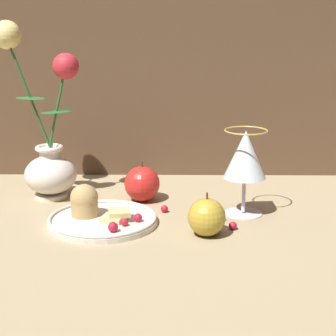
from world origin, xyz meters
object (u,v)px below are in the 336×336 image
object	(u,v)px
plate_with_pastries	(99,215)
apple_beside_vase	(207,217)
apple_near_glass	(142,184)
vase	(46,145)
wine_glass	(245,158)

from	to	relation	value
plate_with_pastries	apple_beside_vase	bearing A→B (deg)	-16.46
plate_with_pastries	apple_near_glass	bearing A→B (deg)	61.01
vase	apple_near_glass	bearing A→B (deg)	-6.19
apple_beside_vase	apple_near_glass	distance (m)	0.24
wine_glass	apple_beside_vase	size ratio (longest dim) A/B	2.13
vase	apple_near_glass	size ratio (longest dim) A/B	4.28
plate_with_pastries	vase	bearing A→B (deg)	129.16
plate_with_pastries	apple_near_glass	distance (m)	0.16
vase	apple_near_glass	world-z (taller)	vase
apple_beside_vase	wine_glass	bearing A→B (deg)	55.28
vase	plate_with_pastries	bearing A→B (deg)	-50.84
wine_glass	apple_beside_vase	bearing A→B (deg)	-124.72
plate_with_pastries	wine_glass	distance (m)	0.31
plate_with_pastries	apple_near_glass	size ratio (longest dim) A/B	2.38
wine_glass	apple_near_glass	world-z (taller)	wine_glass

